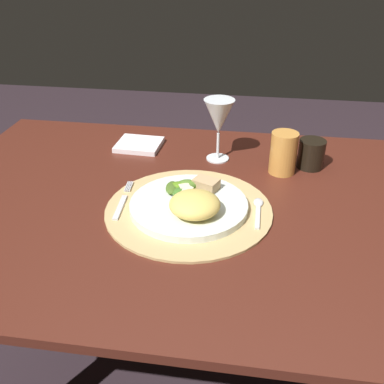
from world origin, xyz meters
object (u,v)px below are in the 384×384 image
dark_tumbler (311,154)px  fork (123,202)px  dining_table (223,258)px  napkin (139,145)px  dinner_plate (189,205)px  wine_glass (219,118)px  spoon (258,208)px  amber_tumbler (283,153)px

dark_tumbler → fork: bearing=-149.4°
dining_table → napkin: napkin is taller
dining_table → dinner_plate: bearing=-153.6°
fork → wine_glass: bearing=54.5°
dark_tumbler → dining_table: bearing=-132.8°
napkin → dining_table: bearing=-45.3°
dinner_plate → spoon: dinner_plate is taller
spoon → wine_glass: (-0.12, 0.25, 0.11)m
dinner_plate → fork: (-0.15, 0.00, -0.01)m
dining_table → napkin: (-0.28, 0.28, 0.17)m
spoon → napkin: (-0.35, 0.30, -0.00)m
spoon → amber_tumbler: amber_tumbler is taller
wine_glass → amber_tumbler: 0.19m
fork → amber_tumbler: 0.43m
dinner_plate → dining_table: bearing=26.4°
amber_tumbler → napkin: bearing=166.6°
spoon → amber_tumbler: 0.21m
spoon → wine_glass: bearing=114.8°
fork → spoon: 0.31m
dining_table → amber_tumbler: 0.31m
napkin → amber_tumbler: 0.42m
dinner_plate → napkin: dinner_plate is taller
wine_glass → amber_tumbler: wine_glass is taller
amber_tumbler → fork: bearing=-149.0°
fork → dark_tumbler: dark_tumbler is taller
dining_table → dark_tumbler: dark_tumbler is taller
napkin → dark_tumbler: (0.48, -0.06, 0.03)m
dinner_plate → napkin: 0.38m
amber_tumbler → dining_table: bearing=-125.8°
napkin → dark_tumbler: 0.49m
dining_table → amber_tumbler: bearing=54.2°
dinner_plate → spoon: size_ratio=2.14×
wine_glass → dark_tumbler: size_ratio=2.22×
dark_tumbler → spoon: bearing=-118.6°
wine_glass → fork: bearing=-125.5°
dining_table → dark_tumbler: bearing=47.2°
napkin → wine_glass: (0.24, -0.05, 0.11)m
spoon → dark_tumbler: bearing=61.4°
dinner_plate → dark_tumbler: (0.29, 0.26, 0.02)m
fork → spoon: bearing=3.4°
dinner_plate → wine_glass: bearing=82.1°
fork → wine_glass: wine_glass is taller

